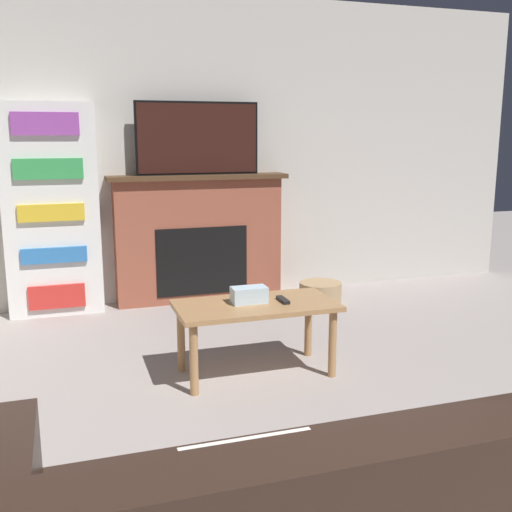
{
  "coord_description": "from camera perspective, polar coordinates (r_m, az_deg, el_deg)",
  "views": [
    {
      "loc": [
        -1.19,
        -0.68,
        1.49
      ],
      "look_at": [
        -0.06,
        2.82,
        0.74
      ],
      "focal_mm": 42.0,
      "sensor_mm": 36.0,
      "label": 1
    }
  ],
  "objects": [
    {
      "name": "wall_back",
      "position": [
        5.5,
        -5.54,
        9.97
      ],
      "size": [
        6.5,
        0.06,
        2.7
      ],
      "color": "beige",
      "rests_on": "ground_plane"
    },
    {
      "name": "storage_basket",
      "position": [
        5.44,
        6.15,
        -3.47
      ],
      "size": [
        0.38,
        0.38,
        0.19
      ],
      "color": "tan",
      "rests_on": "ground_plane"
    },
    {
      "name": "remote_control",
      "position": [
        3.76,
        2.58,
        -4.2
      ],
      "size": [
        0.04,
        0.15,
        0.02
      ],
      "color": "black",
      "rests_on": "coffee_table"
    },
    {
      "name": "tv",
      "position": [
        5.33,
        -5.56,
        11.09
      ],
      "size": [
        1.09,
        0.03,
        0.63
      ],
      "color": "black",
      "rests_on": "fireplace"
    },
    {
      "name": "tissue_box",
      "position": [
        3.73,
        -0.66,
        -3.72
      ],
      "size": [
        0.22,
        0.12,
        0.1
      ],
      "color": "silver",
      "rests_on": "coffee_table"
    },
    {
      "name": "fireplace",
      "position": [
        5.43,
        -5.42,
        1.73
      ],
      "size": [
        1.6,
        0.28,
        1.14
      ],
      "color": "brown",
      "rests_on": "ground_plane"
    },
    {
      "name": "coffee_table",
      "position": [
        3.75,
        -0.02,
        -5.5
      ],
      "size": [
        1.0,
        0.5,
        0.46
      ],
      "color": "#A87A4C",
      "rests_on": "ground_plane"
    },
    {
      "name": "bookshelf",
      "position": [
        5.23,
        -18.89,
        4.12
      ],
      "size": [
        0.76,
        0.29,
        1.75
      ],
      "color": "white",
      "rests_on": "ground_plane"
    }
  ]
}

